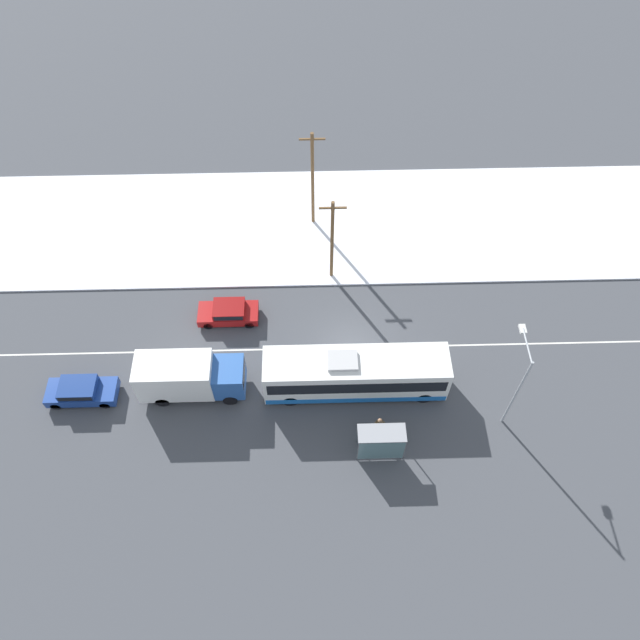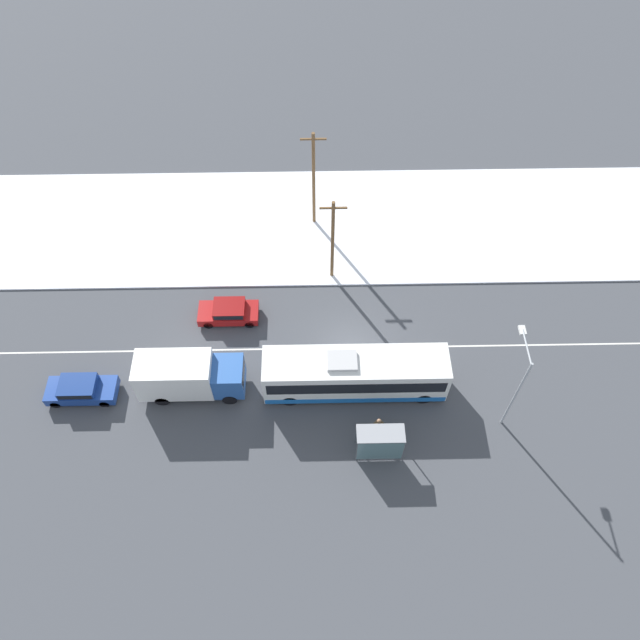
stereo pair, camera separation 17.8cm
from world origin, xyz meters
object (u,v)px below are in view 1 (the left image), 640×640
(sedan_car, at_px, (229,312))
(utility_pole_snowlot, at_px, (313,179))
(parked_car_near_truck, at_px, (81,390))
(streetlamp, at_px, (518,377))
(pedestrian_at_stop, at_px, (379,425))
(utility_pole_roadside, at_px, (332,240))
(box_truck, at_px, (188,376))
(bus_shelter, at_px, (381,442))
(city_bus, at_px, (356,374))

(sedan_car, height_order, utility_pole_snowlot, utility_pole_snowlot)
(parked_car_near_truck, distance_m, streetlamp, 26.54)
(parked_car_near_truck, xyz_separation_m, pedestrian_at_stop, (18.48, -2.94, 0.26))
(pedestrian_at_stop, xyz_separation_m, utility_pole_snowlot, (-3.63, 17.87, 3.36))
(parked_car_near_truck, bearing_deg, utility_pole_roadside, 30.60)
(sedan_car, distance_m, streetlamp, 19.32)
(parked_car_near_truck, bearing_deg, sedan_car, 33.48)
(box_truck, xyz_separation_m, utility_pole_roadside, (9.21, 9.19, 2.13))
(streetlamp, bearing_deg, bus_shelter, -161.95)
(pedestrian_at_stop, xyz_separation_m, bus_shelter, (-0.04, -1.44, 0.63))
(city_bus, height_order, utility_pole_snowlot, utility_pole_snowlot)
(sedan_car, bearing_deg, utility_pole_roadside, -153.23)
(streetlamp, bearing_deg, sedan_car, 155.95)
(box_truck, bearing_deg, parked_car_near_truck, -177.43)
(pedestrian_at_stop, height_order, utility_pole_snowlot, utility_pole_snowlot)
(parked_car_near_truck, distance_m, bus_shelter, 18.97)
(city_bus, relative_size, utility_pole_snowlot, 1.35)
(parked_car_near_truck, height_order, bus_shelter, bus_shelter)
(city_bus, bearing_deg, sedan_car, 145.96)
(utility_pole_roadside, bearing_deg, parked_car_near_truck, -149.40)
(city_bus, bearing_deg, utility_pole_roadside, 97.14)
(bus_shelter, relative_size, utility_pole_roadside, 0.38)
(pedestrian_at_stop, height_order, streetlamp, streetlamp)
(parked_car_near_truck, bearing_deg, box_truck, 2.57)
(sedan_car, xyz_separation_m, pedestrian_at_stop, (9.58, -8.82, 0.30))
(box_truck, xyz_separation_m, parked_car_near_truck, (-6.85, -0.31, -0.94))
(pedestrian_at_stop, xyz_separation_m, utility_pole_roadside, (-2.42, 12.44, 2.80))
(parked_car_near_truck, height_order, pedestrian_at_stop, pedestrian_at_stop)
(city_bus, distance_m, utility_pole_snowlot, 15.11)
(sedan_car, bearing_deg, streetlamp, 155.95)
(bus_shelter, bearing_deg, utility_pole_snowlot, 100.53)
(bus_shelter, relative_size, utility_pole_snowlot, 0.33)
(sedan_car, distance_m, utility_pole_roadside, 8.60)
(box_truck, distance_m, utility_pole_snowlot, 16.88)
(streetlamp, bearing_deg, parked_car_near_truck, 175.98)
(utility_pole_roadside, bearing_deg, streetlamp, -48.15)
(city_bus, bearing_deg, utility_pole_snowlot, 99.18)
(sedan_car, distance_m, bus_shelter, 14.04)
(box_truck, height_order, pedestrian_at_stop, box_truck)
(box_truck, bearing_deg, utility_pole_roadside, 44.95)
(bus_shelter, distance_m, streetlamp, 8.64)
(sedan_car, relative_size, parked_car_near_truck, 0.94)
(city_bus, bearing_deg, pedestrian_at_stop, -68.47)
(sedan_car, distance_m, utility_pole_snowlot, 11.43)
(sedan_car, relative_size, utility_pole_roadside, 0.56)
(box_truck, relative_size, sedan_car, 1.61)
(parked_car_near_truck, relative_size, bus_shelter, 1.56)
(utility_pole_snowlot, bearing_deg, box_truck, -118.66)
(box_truck, relative_size, utility_pole_snowlot, 0.78)
(city_bus, xyz_separation_m, pedestrian_at_stop, (1.27, -3.21, -0.59))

